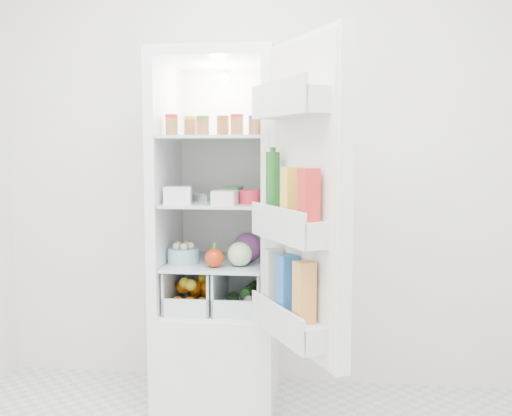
# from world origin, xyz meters

# --- Properties ---
(room_walls) EXTENTS (3.02, 3.02, 2.61)m
(room_walls) POSITION_xyz_m (0.00, 0.00, 1.59)
(room_walls) COLOR white
(room_walls) RESTS_ON ground
(refrigerator) EXTENTS (0.60, 0.60, 1.80)m
(refrigerator) POSITION_xyz_m (-0.20, 1.25, 0.67)
(refrigerator) COLOR white
(refrigerator) RESTS_ON ground
(shelf_low) EXTENTS (0.49, 0.53, 0.01)m
(shelf_low) POSITION_xyz_m (-0.20, 1.19, 0.74)
(shelf_low) COLOR silver
(shelf_low) RESTS_ON refrigerator
(shelf_mid) EXTENTS (0.49, 0.53, 0.02)m
(shelf_mid) POSITION_xyz_m (-0.20, 1.19, 1.05)
(shelf_mid) COLOR silver
(shelf_mid) RESTS_ON refrigerator
(shelf_top) EXTENTS (0.49, 0.53, 0.02)m
(shelf_top) POSITION_xyz_m (-0.20, 1.19, 1.38)
(shelf_top) COLOR silver
(shelf_top) RESTS_ON refrigerator
(crisper_left) EXTENTS (0.23, 0.46, 0.22)m
(crisper_left) POSITION_xyz_m (-0.32, 1.19, 0.61)
(crisper_left) COLOR silver
(crisper_left) RESTS_ON refrigerator
(crisper_right) EXTENTS (0.23, 0.46, 0.22)m
(crisper_right) POSITION_xyz_m (-0.08, 1.19, 0.61)
(crisper_right) COLOR silver
(crisper_right) RESTS_ON refrigerator
(condiment_jars) EXTENTS (0.46, 0.32, 0.08)m
(condiment_jars) POSITION_xyz_m (-0.22, 1.10, 1.43)
(condiment_jars) COLOR #B21919
(condiment_jars) RESTS_ON shelf_top
(squeeze_bottle) EXTENTS (0.06, 0.06, 0.19)m
(squeeze_bottle) POSITION_xyz_m (0.01, 1.14, 1.48)
(squeeze_bottle) COLOR silver
(squeeze_bottle) RESTS_ON shelf_top
(tub_white) EXTENTS (0.15, 0.15, 0.08)m
(tub_white) POSITION_xyz_m (-0.37, 1.04, 1.10)
(tub_white) COLOR silver
(tub_white) RESTS_ON shelf_mid
(tub_cream) EXTENTS (0.12, 0.12, 0.07)m
(tub_cream) POSITION_xyz_m (-0.13, 1.03, 1.09)
(tub_cream) COLOR beige
(tub_cream) RESTS_ON shelf_mid
(tin_red) EXTENTS (0.12, 0.12, 0.07)m
(tin_red) POSITION_xyz_m (-0.02, 1.08, 1.09)
(tin_red) COLOR red
(tin_red) RESTS_ON shelf_mid
(foil_tray) EXTENTS (0.18, 0.16, 0.04)m
(foil_tray) POSITION_xyz_m (-0.29, 1.19, 1.08)
(foil_tray) COLOR silver
(foil_tray) RESTS_ON shelf_mid
(tub_green) EXTENTS (0.10, 0.13, 0.07)m
(tub_green) POSITION_xyz_m (-0.13, 1.25, 1.09)
(tub_green) COLOR #3E8A4E
(tub_green) RESTS_ON shelf_mid
(red_cabbage) EXTENTS (0.15, 0.15, 0.15)m
(red_cabbage) POSITION_xyz_m (-0.05, 1.18, 0.82)
(red_cabbage) COLOR #5D1F56
(red_cabbage) RESTS_ON shelf_low
(bell_pepper) EXTENTS (0.09, 0.09, 0.09)m
(bell_pepper) POSITION_xyz_m (-0.19, 1.02, 0.79)
(bell_pepper) COLOR red
(bell_pepper) RESTS_ON shelf_low
(mushroom_bowl) EXTENTS (0.20, 0.20, 0.07)m
(mushroom_bowl) POSITION_xyz_m (-0.36, 1.11, 0.78)
(mushroom_bowl) COLOR #8BBCCF
(mushroom_bowl) RESTS_ON shelf_low
(salad_bag) EXTENTS (0.12, 0.12, 0.12)m
(salad_bag) POSITION_xyz_m (-0.07, 1.06, 0.81)
(salad_bag) COLOR beige
(salad_bag) RESTS_ON shelf_low
(citrus_pile) EXTENTS (0.20, 0.31, 0.16)m
(citrus_pile) POSITION_xyz_m (-0.32, 1.17, 0.58)
(citrus_pile) COLOR orange
(citrus_pile) RESTS_ON refrigerator
(veg_pile) EXTENTS (0.16, 0.30, 0.10)m
(veg_pile) POSITION_xyz_m (-0.07, 1.18, 0.56)
(veg_pile) COLOR #1F4C19
(veg_pile) RESTS_ON refrigerator
(fridge_door) EXTENTS (0.42, 0.56, 1.30)m
(fridge_door) POSITION_xyz_m (0.25, 0.65, 1.09)
(fridge_door) COLOR white
(fridge_door) RESTS_ON refrigerator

